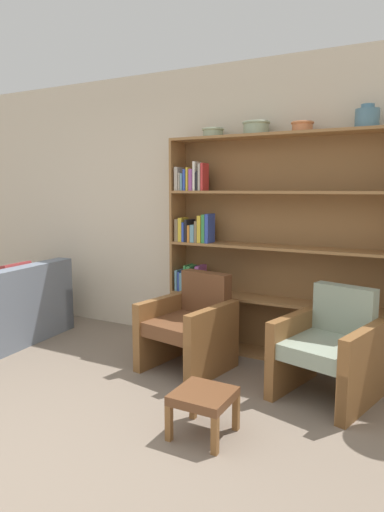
{
  "coord_description": "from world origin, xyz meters",
  "views": [
    {
      "loc": [
        1.86,
        -1.58,
        1.57
      ],
      "look_at": [
        -0.12,
        2.08,
        0.95
      ],
      "focal_mm": 32.0,
      "sensor_mm": 36.0,
      "label": 1
    }
  ],
  "objects_px": {
    "bowl_copper": "(213,132)",
    "armchair_cushioned": "(329,349)",
    "bowl_sage": "(256,127)",
    "bowl_slate": "(302,126)",
    "vase_tall": "(367,118)",
    "bookshelf": "(260,253)",
    "armchair_leather": "(190,326)",
    "footstool": "(203,399)"
  },
  "relations": [
    {
      "from": "vase_tall",
      "to": "armchair_cushioned",
      "type": "height_order",
      "value": "vase_tall"
    },
    {
      "from": "bowl_sage",
      "to": "bowl_slate",
      "type": "height_order",
      "value": "bowl_sage"
    },
    {
      "from": "armchair_leather",
      "to": "armchair_cushioned",
      "type": "xyz_separation_m",
      "value": [
        1.2,
        -0.0,
        0.0
      ]
    },
    {
      "from": "bowl_copper",
      "to": "bowl_slate",
      "type": "xyz_separation_m",
      "value": [
        0.85,
        0.0,
        0.0
      ]
    },
    {
      "from": "vase_tall",
      "to": "bowl_slate",
      "type": "bearing_deg",
      "value": 180.0
    },
    {
      "from": "bookshelf",
      "to": "vase_tall",
      "type": "relative_size",
      "value": 11.26
    },
    {
      "from": "bowl_copper",
      "to": "armchair_leather",
      "type": "distance_m",
      "value": 1.82
    },
    {
      "from": "armchair_leather",
      "to": "armchair_cushioned",
      "type": "bearing_deg",
      "value": -169.97
    },
    {
      "from": "bowl_sage",
      "to": "armchair_leather",
      "type": "relative_size",
      "value": 0.31
    },
    {
      "from": "vase_tall",
      "to": "armchair_cushioned",
      "type": "relative_size",
      "value": 0.23
    },
    {
      "from": "armchair_leather",
      "to": "bowl_slate",
      "type": "bearing_deg",
      "value": -131.84
    },
    {
      "from": "armchair_cushioned",
      "to": "bowl_copper",
      "type": "bearing_deg",
      "value": -10.87
    },
    {
      "from": "vase_tall",
      "to": "armchair_leather",
      "type": "relative_size",
      "value": 0.23
    },
    {
      "from": "armchair_cushioned",
      "to": "bowl_slate",
      "type": "bearing_deg",
      "value": -40.25
    },
    {
      "from": "footstool",
      "to": "bowl_slate",
      "type": "bearing_deg",
      "value": 84.32
    },
    {
      "from": "bowl_sage",
      "to": "bowl_slate",
      "type": "relative_size",
      "value": 1.29
    },
    {
      "from": "bowl_slate",
      "to": "vase_tall",
      "type": "bearing_deg",
      "value": 0.0
    },
    {
      "from": "bookshelf",
      "to": "bowl_copper",
      "type": "height_order",
      "value": "bowl_copper"
    },
    {
      "from": "bowl_slate",
      "to": "armchair_leather",
      "type": "relative_size",
      "value": 0.24
    },
    {
      "from": "bookshelf",
      "to": "vase_tall",
      "type": "height_order",
      "value": "vase_tall"
    },
    {
      "from": "vase_tall",
      "to": "footstool",
      "type": "relative_size",
      "value": 0.53
    },
    {
      "from": "armchair_leather",
      "to": "footstool",
      "type": "distance_m",
      "value": 1.14
    },
    {
      "from": "bowl_copper",
      "to": "armchair_cushioned",
      "type": "height_order",
      "value": "bowl_copper"
    },
    {
      "from": "armchair_leather",
      "to": "footstool",
      "type": "xyz_separation_m",
      "value": [
        0.61,
        -0.95,
        -0.13
      ]
    },
    {
      "from": "bookshelf",
      "to": "bowl_slate",
      "type": "bearing_deg",
      "value": -3.83
    },
    {
      "from": "armchair_leather",
      "to": "bookshelf",
      "type": "bearing_deg",
      "value": -112.78
    },
    {
      "from": "bowl_sage",
      "to": "armchair_leather",
      "type": "bearing_deg",
      "value": -120.16
    },
    {
      "from": "bookshelf",
      "to": "armchair_leather",
      "type": "height_order",
      "value": "bookshelf"
    },
    {
      "from": "bowl_sage",
      "to": "armchair_leather",
      "type": "xyz_separation_m",
      "value": [
        -0.35,
        -0.6,
        -1.74
      ]
    },
    {
      "from": "bowl_slate",
      "to": "bookshelf",
      "type": "bearing_deg",
      "value": 176.17
    },
    {
      "from": "armchair_cushioned",
      "to": "footstool",
      "type": "relative_size",
      "value": 2.29
    },
    {
      "from": "bowl_slate",
      "to": "vase_tall",
      "type": "xyz_separation_m",
      "value": [
        0.52,
        0.0,
        0.03
      ]
    },
    {
      "from": "armchair_leather",
      "to": "footstool",
      "type": "relative_size",
      "value": 2.29
    },
    {
      "from": "bowl_copper",
      "to": "armchair_cushioned",
      "type": "relative_size",
      "value": 0.26
    },
    {
      "from": "bowl_copper",
      "to": "armchair_leather",
      "type": "relative_size",
      "value": 0.26
    },
    {
      "from": "footstool",
      "to": "armchair_leather",
      "type": "bearing_deg",
      "value": 122.91
    },
    {
      "from": "bookshelf",
      "to": "bowl_copper",
      "type": "bearing_deg",
      "value": -177.13
    },
    {
      "from": "bowl_copper",
      "to": "footstool",
      "type": "xyz_separation_m",
      "value": [
        0.69,
        -1.55,
        -1.85
      ]
    },
    {
      "from": "bookshelf",
      "to": "armchair_cushioned",
      "type": "distance_m",
      "value": 1.17
    },
    {
      "from": "armchair_leather",
      "to": "armchair_cushioned",
      "type": "height_order",
      "value": "same"
    },
    {
      "from": "bowl_slate",
      "to": "armchair_cushioned",
      "type": "distance_m",
      "value": 1.87
    },
    {
      "from": "bookshelf",
      "to": "armchair_cushioned",
      "type": "bearing_deg",
      "value": -38.42
    }
  ]
}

